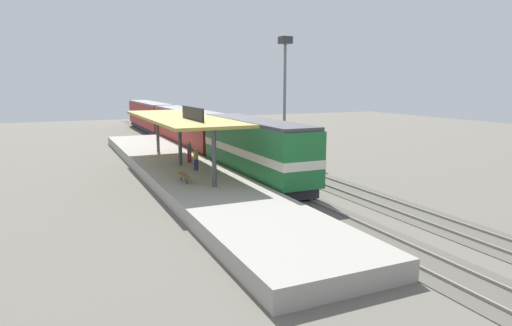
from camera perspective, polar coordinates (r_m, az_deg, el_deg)
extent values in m
plane|color=#666056|center=(37.48, 0.19, -0.88)|extent=(120.00, 120.00, 0.00)
cube|color=#565249|center=(36.70, -2.65, -1.10)|extent=(3.20, 110.00, 0.04)
cube|color=gray|center=(36.43, -3.70, -1.10)|extent=(0.10, 110.00, 0.16)
cube|color=gray|center=(36.96, -1.61, -0.92)|extent=(0.10, 110.00, 0.16)
cube|color=#565249|center=(38.62, 3.70, -0.54)|extent=(3.20, 110.00, 0.04)
cube|color=gray|center=(38.27, 2.75, -0.54)|extent=(0.10, 110.00, 0.16)
cube|color=gray|center=(38.95, 4.63, -0.37)|extent=(0.10, 110.00, 0.16)
cube|color=#9E998E|center=(35.20, -9.62, -1.01)|extent=(6.00, 44.00, 0.90)
cylinder|color=#47474C|center=(27.26, -5.39, 0.65)|extent=(0.28, 0.28, 3.60)
cylinder|color=#47474C|center=(34.84, -9.73, 2.63)|extent=(0.28, 0.28, 3.60)
cylinder|color=#47474C|center=(42.57, -12.51, 3.88)|extent=(0.28, 0.28, 3.60)
cube|color=#A38E3D|center=(34.65, -9.82, 5.74)|extent=(5.20, 18.00, 0.20)
cube|color=black|center=(31.15, -8.15, 6.32)|extent=(0.12, 4.80, 0.90)
cylinder|color=#333338|center=(28.41, -8.90, -2.31)|extent=(0.07, 0.07, 0.42)
cylinder|color=#333338|center=(29.64, -9.58, -1.81)|extent=(0.07, 0.07, 0.42)
cube|color=brown|center=(28.97, -9.26, -1.57)|extent=(0.44, 1.70, 0.08)
cube|color=#28282D|center=(33.08, -0.13, -1.47)|extent=(2.60, 13.60, 0.70)
cube|color=#1E6B33|center=(32.72, -0.13, 2.13)|extent=(2.90, 14.40, 3.50)
cube|color=#424247|center=(32.51, -0.13, 5.40)|extent=(2.78, 14.11, 0.24)
cube|color=beige|center=(32.75, -0.13, 1.68)|extent=(2.93, 14.43, 0.56)
cube|color=#28282D|center=(49.80, -8.72, 2.35)|extent=(2.60, 19.20, 0.70)
cube|color=maroon|center=(49.57, -8.78, 4.64)|extent=(2.90, 20.00, 3.30)
cube|color=slate|center=(49.44, -8.84, 6.69)|extent=(2.78, 19.60, 0.24)
cube|color=#28282D|center=(69.92, -13.42, 4.42)|extent=(2.60, 19.20, 0.70)
cube|color=maroon|center=(69.76, -13.48, 6.06)|extent=(2.90, 20.00, 3.30)
cube|color=slate|center=(69.66, -13.54, 7.51)|extent=(2.78, 19.60, 0.24)
cylinder|color=slate|center=(44.87, 3.70, 8.00)|extent=(0.28, 0.28, 11.00)
cube|color=#333338|center=(45.03, 3.79, 15.46)|extent=(1.10, 1.10, 0.70)
cylinder|color=navy|center=(32.80, -7.85, -0.23)|extent=(0.16, 0.16, 0.84)
cylinder|color=navy|center=(32.85, -7.55, -0.21)|extent=(0.16, 0.16, 0.84)
cylinder|color=olive|center=(32.70, -7.73, 1.06)|extent=(0.34, 0.34, 0.64)
sphere|color=tan|center=(32.63, -7.75, 1.81)|extent=(0.23, 0.23, 0.23)
cylinder|color=maroon|center=(36.19, -8.67, 0.73)|extent=(0.16, 0.16, 0.84)
cylinder|color=maroon|center=(36.24, -8.40, 0.75)|extent=(0.16, 0.16, 0.84)
cylinder|color=#4C4C51|center=(36.10, -8.56, 1.90)|extent=(0.34, 0.34, 0.64)
sphere|color=tan|center=(36.04, -8.58, 2.58)|extent=(0.23, 0.23, 0.23)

